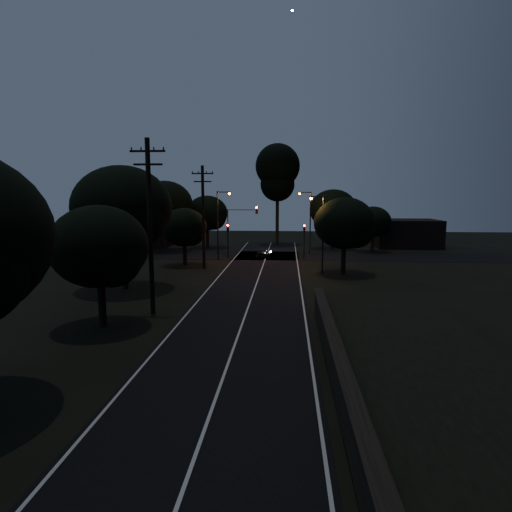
{
  "coord_description": "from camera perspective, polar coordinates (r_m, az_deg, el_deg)",
  "views": [
    {
      "loc": [
        2.61,
        -11.21,
        7.5
      ],
      "look_at": [
        0.0,
        24.0,
        2.5
      ],
      "focal_mm": 30.0,
      "sensor_mm": 36.0,
      "label": 1
    }
  ],
  "objects": [
    {
      "name": "signal_right",
      "position": [
        51.45,
        6.44,
        2.81
      ],
      "size": [
        0.28,
        0.35,
        4.1
      ],
      "color": "black",
      "rests_on": "ground"
    },
    {
      "name": "signal_mast",
      "position": [
        51.6,
        -1.92,
        4.55
      ],
      "size": [
        3.7,
        0.35,
        6.25
      ],
      "color": "black",
      "rests_on": "ground"
    },
    {
      "name": "utility_pole_mid",
      "position": [
        27.64,
        -13.95,
        4.17
      ],
      "size": [
        2.2,
        0.3,
        11.0
      ],
      "color": "black",
      "rests_on": "ground"
    },
    {
      "name": "signal_left",
      "position": [
        51.91,
        -3.77,
        2.89
      ],
      "size": [
        0.28,
        0.35,
        4.1
      ],
      "color": "black",
      "rests_on": "ground"
    },
    {
      "name": "tree_far_nw",
      "position": [
        62.2,
        -6.36,
        5.58
      ],
      "size": [
        5.93,
        5.93,
        7.51
      ],
      "color": "black",
      "rests_on": "ground"
    },
    {
      "name": "tree_far_w",
      "position": [
        59.37,
        -11.83,
        6.61
      ],
      "size": [
        7.45,
        7.45,
        9.5
      ],
      "color": "black",
      "rests_on": "ground"
    },
    {
      "name": "building_left",
      "position": [
        67.34,
        -15.42,
        3.26
      ],
      "size": [
        10.0,
        8.0,
        4.4
      ],
      "primitive_type": "cube",
      "color": "black",
      "rests_on": "ground"
    },
    {
      "name": "car",
      "position": [
        52.15,
        0.95,
        0.38
      ],
      "size": [
        1.86,
        3.3,
        1.06
      ],
      "primitive_type": "imported",
      "rotation": [
        0.0,
        0.0,
        2.94
      ],
      "color": "black",
      "rests_on": "ground"
    },
    {
      "name": "road_surface",
      "position": [
        43.07,
        0.7,
        -1.95
      ],
      "size": [
        60.0,
        70.0,
        0.03
      ],
      "color": "black",
      "rests_on": "ground"
    },
    {
      "name": "tree_left_c",
      "position": [
        35.47,
        -17.07,
        5.91
      ],
      "size": [
        7.82,
        7.82,
        9.88
      ],
      "color": "black",
      "rests_on": "ground"
    },
    {
      "name": "tree_right_a",
      "position": [
        41.56,
        12.0,
        4.13
      ],
      "size": [
        5.79,
        5.79,
        7.36
      ],
      "color": "black",
      "rests_on": "ground"
    },
    {
      "name": "tree_far_e",
      "position": [
        59.36,
        15.5,
        4.32
      ],
      "size": [
        4.78,
        4.78,
        6.07
      ],
      "color": "black",
      "rests_on": "ground"
    },
    {
      "name": "tree_left_b",
      "position": [
        25.51,
        -19.89,
        0.9
      ],
      "size": [
        5.5,
        5.5,
        7.0
      ],
      "color": "black",
      "rests_on": "ground"
    },
    {
      "name": "tree_left_d",
      "position": [
        46.55,
        -9.38,
        3.65
      ],
      "size": [
        4.87,
        4.87,
        6.18
      ],
      "color": "black",
      "rests_on": "ground"
    },
    {
      "name": "ground",
      "position": [
        13.74,
        -8.18,
        -25.13
      ],
      "size": [
        160.0,
        160.0,
        0.0
      ],
      "primitive_type": "plane",
      "color": "black"
    },
    {
      "name": "building_right",
      "position": [
        66.75,
        19.35,
        2.88
      ],
      "size": [
        9.0,
        7.0,
        4.0
      ],
      "primitive_type": "cube",
      "color": "black",
      "rests_on": "ground"
    },
    {
      "name": "streetlight_c",
      "position": [
        41.46,
        8.7,
        3.61
      ],
      "size": [
        1.46,
        0.26,
        7.5
      ],
      "color": "black",
      "rests_on": "ground"
    },
    {
      "name": "tall_pine",
      "position": [
        66.33,
        2.89,
        11.13
      ],
      "size": [
        6.75,
        6.75,
        15.33
      ],
      "color": "black",
      "rests_on": "ground"
    },
    {
      "name": "utility_pole_far",
      "position": [
        44.11,
        -7.06,
        5.38
      ],
      "size": [
        2.2,
        0.3,
        10.5
      ],
      "color": "black",
      "rests_on": "ground"
    },
    {
      "name": "tree_far_ne",
      "position": [
        61.47,
        10.48,
        5.99
      ],
      "size": [
        6.63,
        6.63,
        8.38
      ],
      "color": "black",
      "rests_on": "ground"
    },
    {
      "name": "streetlight_b",
      "position": [
        55.35,
        7.05,
        5.04
      ],
      "size": [
        1.66,
        0.26,
        8.0
      ],
      "color": "black",
      "rests_on": "ground"
    },
    {
      "name": "retaining_wall",
      "position": [
        16.6,
        22.86,
        -17.1
      ],
      "size": [
        6.93,
        26.0,
        1.6
      ],
      "color": "black",
      "rests_on": "ground"
    },
    {
      "name": "streetlight_a",
      "position": [
        49.93,
        -4.91,
        4.74
      ],
      "size": [
        1.66,
        0.26,
        8.0
      ],
      "color": "black",
      "rests_on": "ground"
    }
  ]
}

